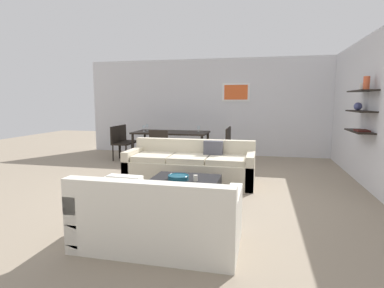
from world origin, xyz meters
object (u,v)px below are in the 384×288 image
(dining_chair_left_far, at_px, (126,139))
(wine_glass_left_far, at_px, (147,126))
(dining_chair_left_near, at_px, (119,141))
(candle_jar, at_px, (195,178))
(sofa_beige, at_px, (191,167))
(wine_glass_right_far, at_px, (199,128))
(coffee_table, at_px, (184,192))
(loveseat_white, at_px, (158,219))
(decorative_bowl, at_px, (178,177))
(dining_chair_foot, at_px, (160,146))
(wine_glass_left_near, at_px, (144,127))
(dining_table, at_px, (171,134))
(dining_chair_right_far, at_px, (225,142))
(dining_chair_right_near, at_px, (222,144))

(dining_chair_left_far, relative_size, wine_glass_left_far, 5.06)
(dining_chair_left_near, bearing_deg, candle_jar, -48.75)
(dining_chair_left_near, bearing_deg, wine_glass_left_far, 26.49)
(sofa_beige, xyz_separation_m, candle_jar, (0.38, -1.32, 0.13))
(wine_glass_right_far, bearing_deg, dining_chair_left_far, 177.34)
(sofa_beige, distance_m, coffee_table, 1.29)
(loveseat_white, height_order, wine_glass_right_far, wine_glass_right_far)
(decorative_bowl, bearing_deg, dining_chair_left_far, 125.05)
(decorative_bowl, bearing_deg, sofa_beige, 95.10)
(dining_chair_foot, height_order, wine_glass_left_near, wine_glass_left_near)
(sofa_beige, distance_m, dining_table, 2.22)
(dining_chair_right_far, bearing_deg, candle_jar, -89.98)
(sofa_beige, relative_size, dining_chair_left_near, 2.70)
(decorative_bowl, height_order, dining_chair_right_near, dining_chair_right_near)
(dining_table, bearing_deg, coffee_table, -70.23)
(sofa_beige, distance_m, dining_chair_right_near, 1.81)
(loveseat_white, bearing_deg, wine_glass_left_far, 112.24)
(loveseat_white, bearing_deg, dining_chair_right_far, 88.48)
(dining_chair_left_far, relative_size, dining_chair_right_far, 1.00)
(dining_chair_left_far, height_order, wine_glass_left_far, wine_glass_left_far)
(loveseat_white, xyz_separation_m, dining_table, (-1.22, 4.56, 0.39))
(dining_chair_right_far, xyz_separation_m, wine_glass_right_far, (-0.65, -0.09, 0.35))
(sofa_beige, distance_m, dining_chair_left_near, 2.91)
(sofa_beige, distance_m, loveseat_white, 2.61)
(dining_table, height_order, wine_glass_left_far, wine_glass_left_far)
(coffee_table, relative_size, dining_chair_foot, 1.14)
(dining_chair_right_far, height_order, dining_chair_right_near, same)
(dining_table, relative_size, dining_chair_left_near, 2.13)
(sofa_beige, xyz_separation_m, decorative_bowl, (0.12, -1.29, 0.12))
(candle_jar, bearing_deg, dining_chair_right_near, 90.03)
(loveseat_white, xyz_separation_m, dining_chair_right_near, (0.13, 4.35, 0.21))
(wine_glass_left_far, relative_size, wine_glass_left_near, 1.08)
(coffee_table, relative_size, dining_chair_left_far, 1.14)
(dining_chair_foot, relative_size, wine_glass_left_near, 5.46)
(wine_glass_left_far, bearing_deg, dining_chair_right_far, 2.66)
(dining_chair_left_near, distance_m, wine_glass_left_far, 0.82)
(coffee_table, xyz_separation_m, wine_glass_right_far, (-0.47, 3.35, 0.67))
(loveseat_white, bearing_deg, dining_table, 104.97)
(candle_jar, xyz_separation_m, dining_chair_right_near, (-0.00, 3.07, 0.08))
(sofa_beige, distance_m, dining_chair_foot, 1.47)
(wine_glass_right_far, xyz_separation_m, wine_glass_left_near, (-1.38, -0.23, 0.01))
(decorative_bowl, xyz_separation_m, wine_glass_left_near, (-1.78, 3.14, 0.45))
(sofa_beige, bearing_deg, wine_glass_right_far, 97.58)
(coffee_table, distance_m, dining_table, 3.47)
(dining_chair_right_far, xyz_separation_m, wine_glass_left_far, (-2.04, -0.09, 0.37))
(decorative_bowl, distance_m, dining_chair_right_near, 3.06)
(wine_glass_left_far, bearing_deg, dining_chair_foot, -55.01)
(loveseat_white, height_order, dining_table, loveseat_white)
(wine_glass_left_far, bearing_deg, dining_chair_left_far, 171.77)
(coffee_table, bearing_deg, dining_table, 109.77)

